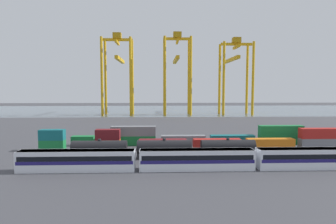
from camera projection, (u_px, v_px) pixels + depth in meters
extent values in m
plane|color=#424247|center=(173.00, 127.00, 114.32)|extent=(420.00, 420.00, 0.00)
cube|color=slate|center=(166.00, 110.00, 211.63)|extent=(400.00, 110.00, 0.01)
cube|color=silver|center=(77.00, 161.00, 52.99)|extent=(21.57, 3.10, 3.90)
cube|color=navy|center=(77.00, 161.00, 53.00)|extent=(21.14, 3.14, 0.64)
cube|color=black|center=(77.00, 157.00, 52.93)|extent=(20.71, 3.13, 0.90)
cube|color=slate|center=(77.00, 151.00, 52.85)|extent=(21.36, 2.85, 0.36)
cube|color=silver|center=(197.00, 160.00, 53.80)|extent=(21.57, 3.10, 3.90)
cube|color=navy|center=(197.00, 160.00, 53.81)|extent=(21.14, 3.14, 0.64)
cube|color=black|center=(197.00, 156.00, 53.75)|extent=(20.71, 3.13, 0.90)
cube|color=slate|center=(197.00, 150.00, 53.66)|extent=(21.36, 2.85, 0.36)
cube|color=silver|center=(313.00, 158.00, 54.62)|extent=(21.57, 3.10, 3.90)
cube|color=navy|center=(313.00, 159.00, 54.63)|extent=(21.14, 3.14, 0.64)
cube|color=black|center=(313.00, 155.00, 54.56)|extent=(20.71, 3.13, 0.90)
cube|color=slate|center=(313.00, 149.00, 54.48)|extent=(21.36, 2.85, 0.36)
cube|color=#232326|center=(100.00, 156.00, 62.49)|extent=(11.96, 2.50, 1.10)
cylinder|color=black|center=(100.00, 147.00, 62.33)|extent=(11.96, 2.90, 2.90)
cylinder|color=black|center=(99.00, 140.00, 62.21)|extent=(0.70, 0.70, 0.36)
cube|color=#232326|center=(164.00, 156.00, 63.01)|extent=(11.96, 2.50, 1.10)
cylinder|color=black|center=(164.00, 147.00, 62.85)|extent=(11.96, 2.90, 2.90)
cylinder|color=black|center=(164.00, 139.00, 62.72)|extent=(0.70, 0.70, 0.36)
cube|color=#232326|center=(228.00, 155.00, 63.52)|extent=(11.96, 2.50, 1.10)
cylinder|color=black|center=(228.00, 146.00, 63.36)|extent=(11.96, 2.90, 2.90)
cylinder|color=black|center=(228.00, 139.00, 63.24)|extent=(0.70, 0.70, 0.36)
cube|color=#197538|center=(52.00, 145.00, 71.13)|extent=(6.04, 2.44, 2.60)
cube|color=#146066|center=(52.00, 135.00, 70.93)|extent=(6.04, 2.44, 2.60)
cube|color=orange|center=(108.00, 145.00, 71.64)|extent=(6.04, 2.44, 2.60)
cube|color=maroon|center=(108.00, 134.00, 71.43)|extent=(6.04, 2.44, 2.60)
cube|color=maroon|center=(163.00, 144.00, 72.14)|extent=(12.10, 2.44, 2.60)
cube|color=#AD211C|center=(217.00, 144.00, 72.64)|extent=(12.10, 2.44, 2.60)
cube|color=orange|center=(270.00, 144.00, 73.14)|extent=(12.10, 2.44, 2.60)
cube|color=slate|center=(323.00, 143.00, 73.64)|extent=(12.10, 2.44, 2.60)
cube|color=#AD211C|center=(323.00, 133.00, 73.44)|extent=(12.10, 2.44, 2.60)
cube|color=#197538|center=(83.00, 141.00, 77.10)|extent=(6.04, 2.44, 2.60)
cube|color=#197538|center=(133.00, 140.00, 77.59)|extent=(12.10, 2.44, 2.60)
cube|color=slate|center=(133.00, 131.00, 77.39)|extent=(12.10, 2.44, 2.60)
cube|color=slate|center=(183.00, 140.00, 78.09)|extent=(12.10, 2.44, 2.60)
cube|color=#146066|center=(232.00, 140.00, 78.58)|extent=(12.10, 2.44, 2.60)
cube|color=#197538|center=(281.00, 139.00, 79.07)|extent=(12.10, 2.44, 2.60)
cube|color=#197538|center=(281.00, 130.00, 78.87)|extent=(12.10, 2.44, 2.60)
cube|color=gold|center=(328.00, 139.00, 79.57)|extent=(12.10, 2.44, 2.60)
cylinder|color=gold|center=(102.00, 76.00, 164.08)|extent=(1.50, 1.50, 45.45)
cylinder|color=gold|center=(131.00, 76.00, 164.68)|extent=(1.50, 1.50, 45.45)
cylinder|color=gold|center=(106.00, 77.00, 175.50)|extent=(1.50, 1.50, 45.45)
cylinder|color=gold|center=(132.00, 77.00, 176.10)|extent=(1.50, 1.50, 45.45)
cube|color=gold|center=(117.00, 40.00, 168.36)|extent=(18.19, 1.20, 1.60)
cube|color=gold|center=(117.00, 42.00, 168.48)|extent=(1.20, 13.07, 1.60)
cube|color=gold|center=(120.00, 60.00, 180.74)|extent=(2.00, 33.12, 2.00)
cube|color=#A77A10|center=(117.00, 36.00, 168.17)|extent=(4.80, 4.00, 3.20)
cylinder|color=gold|center=(165.00, 76.00, 166.08)|extent=(1.50, 1.50, 46.18)
cylinder|color=gold|center=(191.00, 76.00, 166.63)|extent=(1.50, 1.50, 46.18)
cylinder|color=gold|center=(164.00, 77.00, 176.09)|extent=(1.50, 1.50, 46.18)
cylinder|color=gold|center=(189.00, 77.00, 176.64)|extent=(1.50, 1.50, 46.18)
cube|color=gold|center=(177.00, 39.00, 169.60)|extent=(16.84, 1.20, 1.60)
cube|color=gold|center=(177.00, 42.00, 169.72)|extent=(1.20, 11.65, 1.60)
cube|color=gold|center=(176.00, 60.00, 182.70)|extent=(2.00, 35.04, 2.00)
cube|color=#A77A10|center=(177.00, 35.00, 169.41)|extent=(4.80, 4.00, 3.20)
cylinder|color=gold|center=(224.00, 79.00, 166.87)|extent=(1.50, 1.50, 43.23)
cylinder|color=gold|center=(253.00, 79.00, 167.50)|extent=(1.50, 1.50, 43.23)
cylinder|color=gold|center=(220.00, 79.00, 178.04)|extent=(1.50, 1.50, 43.23)
cylinder|color=gold|center=(247.00, 79.00, 178.68)|extent=(1.50, 1.50, 43.23)
cube|color=gold|center=(236.00, 44.00, 171.13)|extent=(19.03, 1.20, 1.60)
cube|color=gold|center=(236.00, 47.00, 171.25)|extent=(1.20, 12.82, 1.60)
cube|color=gold|center=(231.00, 60.00, 184.59)|extent=(2.00, 36.79, 2.00)
cube|color=#A77A10|center=(237.00, 40.00, 170.94)|extent=(4.80, 4.00, 3.20)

